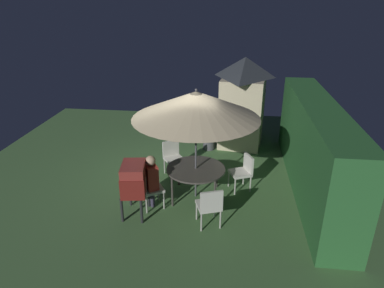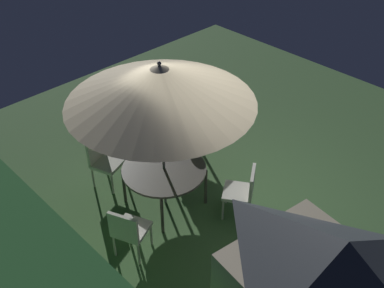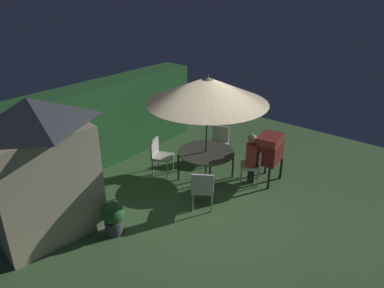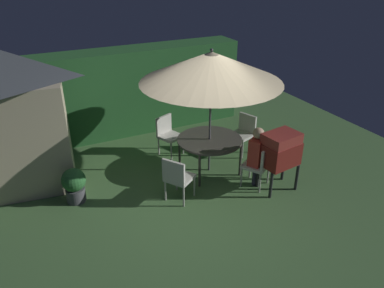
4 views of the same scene
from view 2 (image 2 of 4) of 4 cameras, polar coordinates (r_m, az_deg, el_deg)
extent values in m
plane|color=#47703D|center=(7.98, 4.41, -7.16)|extent=(11.00, 11.00, 0.00)
cube|color=#28602D|center=(5.84, -19.74, -15.72)|extent=(5.67, 0.84, 2.13)
pyramid|color=#33383D|center=(4.11, 17.82, -13.93)|extent=(2.09, 1.58, 0.58)
cylinder|color=#47423D|center=(7.50, -3.42, -3.07)|extent=(1.36, 1.36, 0.04)
cylinder|color=#3C3834|center=(7.73, 1.68, -5.25)|extent=(0.05, 0.05, 0.70)
cylinder|color=#3C3834|center=(8.26, -3.04, -2.10)|extent=(0.05, 0.05, 0.70)
cylinder|color=#3C3834|center=(7.25, -3.65, -8.72)|extent=(0.05, 0.05, 0.70)
cylinder|color=#3C3834|center=(7.82, -8.27, -5.11)|extent=(0.05, 0.05, 0.70)
cylinder|color=#4C4C51|center=(7.16, -3.58, 0.36)|extent=(0.04, 0.04, 2.56)
cone|color=beige|center=(6.63, -3.90, 7.25)|extent=(2.78, 2.78, 0.59)
sphere|color=#4C4C51|center=(6.48, -4.02, 9.75)|extent=(0.06, 0.06, 0.06)
cube|color=maroon|center=(8.64, -1.19, 3.38)|extent=(0.77, 0.60, 0.45)
cube|color=maroon|center=(8.47, -1.22, 5.22)|extent=(0.73, 0.57, 0.20)
cylinder|color=#262628|center=(8.86, 1.21, 0.40)|extent=(0.06, 0.06, 0.55)
cylinder|color=#262628|center=(9.23, -1.52, 2.02)|extent=(0.06, 0.06, 0.55)
cylinder|color=#262628|center=(8.63, -0.76, -0.75)|extent=(0.06, 0.06, 0.55)
cylinder|color=#262628|center=(9.00, -3.48, 0.96)|extent=(0.06, 0.06, 0.55)
cube|color=silver|center=(8.47, -1.14, -0.08)|extent=(0.63, 0.63, 0.06)
cube|color=silver|center=(8.50, -0.76, 1.95)|extent=(0.42, 0.28, 0.45)
cylinder|color=#AFABA3|center=(8.72, 0.51, -0.72)|extent=(0.04, 0.04, 0.45)
cylinder|color=#AFABA3|center=(8.80, -2.01, -0.31)|extent=(0.04, 0.04, 0.45)
cylinder|color=#AFABA3|center=(8.41, -0.19, -2.31)|extent=(0.04, 0.04, 0.45)
cylinder|color=#AFABA3|center=(8.50, -2.79, -1.86)|extent=(0.04, 0.04, 0.45)
cube|color=silver|center=(8.17, -10.22, -2.33)|extent=(0.59, 0.59, 0.06)
cube|color=silver|center=(8.14, -11.60, -0.68)|extent=(0.20, 0.45, 0.45)
cylinder|color=#AFABA3|center=(8.53, -10.41, -2.39)|extent=(0.04, 0.04, 0.45)
cylinder|color=#AFABA3|center=(8.29, -11.97, -3.93)|extent=(0.04, 0.04, 0.45)
cylinder|color=#AFABA3|center=(8.34, -8.15, -3.16)|extent=(0.04, 0.04, 0.45)
cylinder|color=#AFABA3|center=(8.09, -9.68, -4.77)|extent=(0.04, 0.04, 0.45)
cube|color=silver|center=(6.97, -7.35, -10.21)|extent=(0.60, 0.60, 0.06)
cube|color=silver|center=(6.69, -8.36, -10.07)|extent=(0.44, 0.23, 0.45)
cylinder|color=#AFABA3|center=(7.10, -9.44, -12.04)|extent=(0.04, 0.04, 0.45)
cylinder|color=#AFABA3|center=(6.95, -6.52, -13.07)|extent=(0.04, 0.04, 0.45)
cylinder|color=#AFABA3|center=(7.33, -7.85, -9.92)|extent=(0.04, 0.04, 0.45)
cylinder|color=#AFABA3|center=(7.18, -5.01, -10.86)|extent=(0.04, 0.04, 0.45)
cube|color=silver|center=(7.52, 5.59, -5.85)|extent=(0.64, 0.64, 0.06)
cube|color=silver|center=(7.36, 7.32, -4.76)|extent=(0.30, 0.41, 0.45)
cylinder|color=#AFABA3|center=(7.52, 6.82, -8.32)|extent=(0.04, 0.04, 0.45)
cylinder|color=#AFABA3|center=(7.81, 7.14, -6.29)|extent=(0.04, 0.04, 0.45)
cylinder|color=#AFABA3|center=(7.54, 3.78, -7.93)|extent=(0.04, 0.04, 0.45)
cylinder|color=#AFABA3|center=(7.83, 4.22, -5.92)|extent=(0.04, 0.04, 0.45)
cube|color=#CC3D33|center=(8.29, -1.16, 1.62)|extent=(0.41, 0.38, 0.55)
sphere|color=tan|center=(8.07, -1.19, 3.92)|extent=(0.22, 0.22, 0.22)
cylinder|color=#383347|center=(8.60, -1.12, -1.21)|extent=(0.10, 0.10, 0.48)
camera|label=1|loc=(11.86, -33.22, 26.02)|focal=32.06mm
camera|label=3|loc=(8.62, 59.61, 12.83)|focal=33.77mm
camera|label=4|loc=(9.98, 42.62, 20.28)|focal=35.21mm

